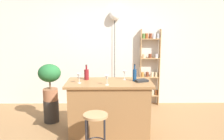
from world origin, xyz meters
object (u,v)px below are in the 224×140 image
(potted_plant, at_px, (50,78))
(wine_glass_center, at_px, (79,76))
(pendant_globe_light, at_px, (115,16))
(spice_shelf, at_px, (150,66))
(plant_stool, at_px, (51,111))
(bottle_spirits_clear, at_px, (87,74))
(cookbook, at_px, (141,81))
(bar_stool, at_px, (96,124))
(bottle_olive_oil, at_px, (135,75))
(wine_glass_right, at_px, (107,78))
(wine_glass_left, at_px, (125,73))

(potted_plant, bearing_deg, wine_glass_center, -42.59)
(potted_plant, relative_size, pendant_globe_light, 0.32)
(spice_shelf, relative_size, potted_plant, 2.52)
(spice_shelf, height_order, plant_stool, spice_shelf)
(bottle_spirits_clear, xyz_separation_m, cookbook, (0.95, -0.16, -0.08))
(bar_stool, distance_m, wine_glass_center, 0.90)
(bottle_olive_oil, bearing_deg, potted_plant, 163.67)
(plant_stool, height_order, potted_plant, potted_plant)
(wine_glass_center, xyz_separation_m, wine_glass_right, (0.46, -0.13, 0.00))
(bar_stool, height_order, bottle_spirits_clear, bottle_spirits_clear)
(spice_shelf, height_order, wine_glass_right, spice_shelf)
(bottle_olive_oil, xyz_separation_m, pendant_globe_light, (-0.31, 1.50, 1.04))
(plant_stool, relative_size, potted_plant, 0.62)
(bar_stool, distance_m, bottle_spirits_clear, 1.07)
(wine_glass_center, xyz_separation_m, cookbook, (1.05, 0.10, -0.10))
(spice_shelf, bearing_deg, potted_plant, -154.23)
(wine_glass_left, height_order, cookbook, wine_glass_left)
(potted_plant, xyz_separation_m, pendant_globe_light, (1.27, 1.04, 1.21))
(spice_shelf, bearing_deg, wine_glass_center, -132.19)
(wine_glass_right, bearing_deg, plant_stool, 146.77)
(bar_stool, distance_m, potted_plant, 1.59)
(wine_glass_left, relative_size, cookbook, 0.78)
(potted_plant, relative_size, wine_glass_right, 4.32)
(bottle_spirits_clear, height_order, pendant_globe_light, pendant_globe_light)
(potted_plant, distance_m, wine_glass_left, 1.46)
(cookbook, bearing_deg, pendant_globe_light, 83.40)
(wine_glass_left, distance_m, cookbook, 0.33)
(potted_plant, height_order, wine_glass_left, potted_plant)
(plant_stool, distance_m, bottle_olive_oil, 1.83)
(bottle_olive_oil, xyz_separation_m, cookbook, (0.11, -0.03, -0.09))
(cookbook, bearing_deg, bottle_spirits_clear, 148.35)
(wine_glass_left, height_order, wine_glass_right, same)
(plant_stool, xyz_separation_m, wine_glass_center, (0.64, -0.59, 0.82))
(wine_glass_center, height_order, pendant_globe_light, pendant_globe_light)
(wine_glass_center, height_order, wine_glass_right, same)
(bar_stool, distance_m, spice_shelf, 2.54)
(wine_glass_right, bearing_deg, potted_plant, 146.77)
(wine_glass_right, bearing_deg, bottle_spirits_clear, 132.89)
(pendant_globe_light, bearing_deg, bar_stool, -98.22)
(wine_glass_left, bearing_deg, bottle_olive_oil, -34.79)
(cookbook, bearing_deg, wine_glass_left, 130.48)
(bottle_olive_oil, relative_size, wine_glass_center, 1.82)
(spice_shelf, distance_m, wine_glass_left, 1.52)
(plant_stool, bearing_deg, pendant_globe_light, 39.35)
(bottle_spirits_clear, height_order, cookbook, bottle_spirits_clear)
(bottle_spirits_clear, height_order, wine_glass_center, bottle_spirits_clear)
(bar_stool, xyz_separation_m, spice_shelf, (1.15, 2.22, 0.46))
(potted_plant, distance_m, cookbook, 1.76)
(spice_shelf, relative_size, pendant_globe_light, 0.80)
(spice_shelf, relative_size, bottle_spirits_clear, 6.72)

